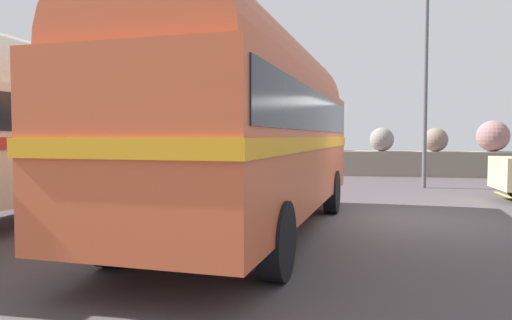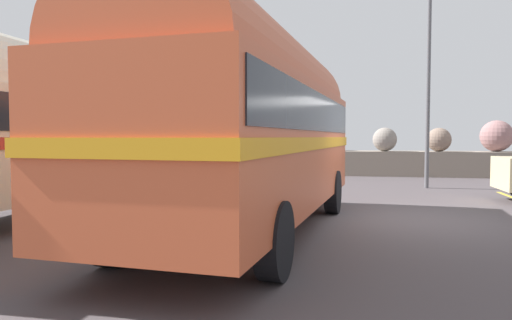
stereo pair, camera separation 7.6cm
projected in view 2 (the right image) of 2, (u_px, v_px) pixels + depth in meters
The scene contains 5 objects.
ground at pixel (409, 220), 9.82m from camera, with size 32.00×26.00×0.02m.
breakwater at pixel (377, 158), 21.39m from camera, with size 31.36×2.27×2.44m.
vintage_coach at pixel (251, 119), 8.37m from camera, with size 3.17×8.76×3.70m.
second_coach at pixel (1, 121), 9.31m from camera, with size 2.56×8.62×3.70m.
lamp_post at pixel (426, 78), 15.69m from camera, with size 0.94×0.94×6.57m.
Camera 2 is at (-1.11, -10.19, 1.73)m, focal length 33.34 mm.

